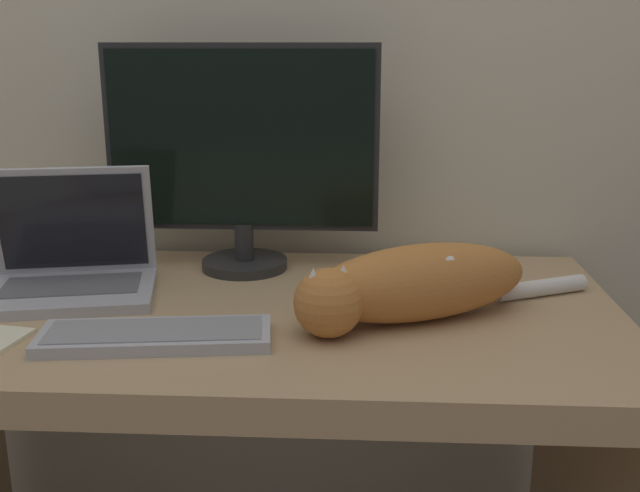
% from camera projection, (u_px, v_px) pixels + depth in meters
% --- Properties ---
extents(wall_back, '(6.40, 0.06, 2.60)m').
position_uv_depth(wall_back, '(260.00, 1.00, 1.62)').
color(wall_back, beige).
rests_on(wall_back, ground_plane).
extents(desk, '(1.40, 0.72, 0.75)m').
position_uv_depth(desk, '(239.00, 387.00, 1.41)').
color(desk, tan).
rests_on(desk, ground_plane).
extents(monitor, '(0.56, 0.18, 0.47)m').
position_uv_depth(monitor, '(242.00, 153.00, 1.53)').
color(monitor, '#282828').
rests_on(monitor, desk).
extents(laptop, '(0.35, 0.29, 0.24)m').
position_uv_depth(laptop, '(71.00, 270.00, 1.42)').
color(laptop, '#B7B7BC').
rests_on(laptop, desk).
extents(external_keyboard, '(0.38, 0.17, 0.02)m').
position_uv_depth(external_keyboard, '(155.00, 336.00, 1.20)').
color(external_keyboard, '#BCBCC1').
rests_on(external_keyboard, desk).
extents(cat, '(0.55, 0.33, 0.13)m').
position_uv_depth(cat, '(411.00, 283.00, 1.28)').
color(cat, '#C67A38').
rests_on(cat, desk).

